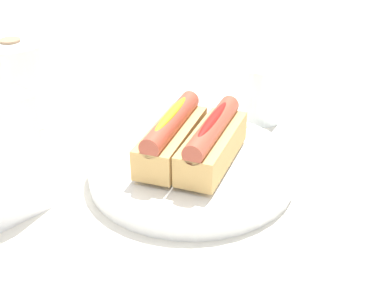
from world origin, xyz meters
name	(u,v)px	position (x,y,z in m)	size (l,w,h in m)	color
ground_plane	(204,179)	(0.00, 0.00, 0.00)	(2.40, 2.40, 0.00)	silver
serving_bowl	(192,167)	(-0.01, 0.02, 0.02)	(0.27, 0.27, 0.03)	white
hotdog_front	(213,141)	(0.00, -0.01, 0.06)	(0.16, 0.08, 0.06)	tan
hotdog_back	(171,136)	(-0.01, 0.04, 0.06)	(0.16, 0.08, 0.06)	tan
water_glass	(261,96)	(0.20, 0.02, 0.04)	(0.07, 0.07, 0.09)	white
paper_towel_roll	(16,82)	(0.00, 0.34, 0.07)	(0.11, 0.11, 0.13)	white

